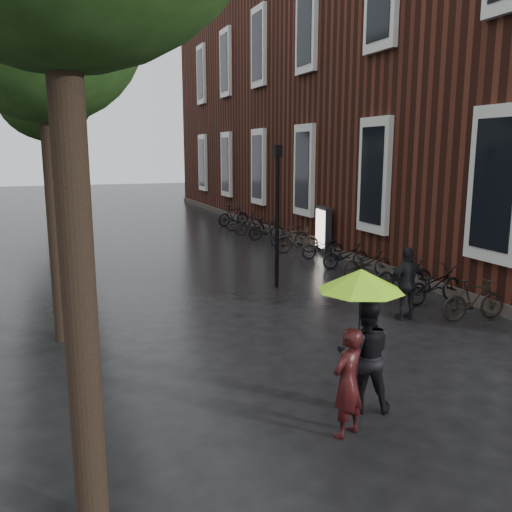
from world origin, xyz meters
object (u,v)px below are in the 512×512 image
parked_bicycles (310,243)px  pedestrian_walking (407,284)px  person_burgundy (348,382)px  lamp_post (277,202)px  ad_lightbox (323,230)px  person_black (365,355)px

parked_bicycles → pedestrian_walking: bearing=-100.3°
person_burgundy → lamp_post: bearing=-129.9°
pedestrian_walking → lamp_post: lamp_post is taller
parked_bicycles → person_burgundy: bearing=-114.4°
pedestrian_walking → ad_lightbox: bearing=-100.1°
pedestrian_walking → ad_lightbox: (2.11, 7.97, 0.04)m
person_burgundy → parked_bicycles: bearing=-137.8°
pedestrian_walking → lamp_post: 4.38m
pedestrian_walking → parked_bicycles: pedestrian_walking is taller
lamp_post → person_burgundy: bearing=-106.5°
person_burgundy → ad_lightbox: 13.37m
ad_lightbox → parked_bicycles: bearing=-146.2°
parked_bicycles → ad_lightbox: ad_lightbox is taller
person_burgundy → ad_lightbox: (5.99, 11.95, 0.11)m
person_black → parked_bicycles: (4.64, 11.04, -0.38)m
person_burgundy → pedestrian_walking: (3.88, 3.99, 0.08)m
pedestrian_walking → parked_bicycles: (1.39, 7.64, -0.38)m
parked_bicycles → lamp_post: 5.23m
pedestrian_walking → parked_bicycles: size_ratio=0.10×
person_burgundy → ad_lightbox: bearing=-140.0°
ad_lightbox → person_black: bearing=-106.1°
parked_bicycles → person_black: bearing=-112.8°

